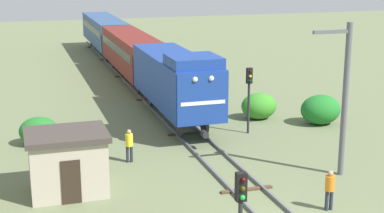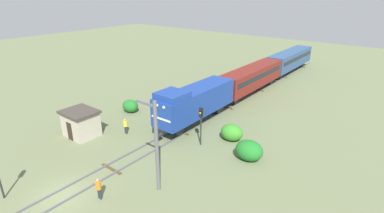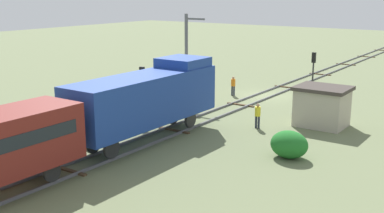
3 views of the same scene
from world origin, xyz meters
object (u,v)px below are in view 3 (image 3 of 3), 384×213
at_px(worker_by_signal, 258,114).
at_px(traffic_signal_mid, 142,83).
at_px(locomotive, 148,97).
at_px(relay_hut, 322,106).
at_px(catenary_mast, 187,54).
at_px(traffic_signal_near, 313,65).
at_px(worker_near_track, 233,84).

bearing_deg(worker_by_signal, traffic_signal_mid, 112.61).
relative_size(locomotive, relay_hut, 3.31).
height_order(traffic_signal_mid, catenary_mast, catenary_mast).
bearing_deg(worker_by_signal, relay_hut, -45.63).
xyz_separation_m(traffic_signal_near, worker_by_signal, (-1.00, 12.36, -1.65)).
distance_m(worker_near_track, catenary_mast, 5.13).
xyz_separation_m(traffic_signal_near, traffic_signal_mid, (6.60, 15.25, 0.06)).
bearing_deg(catenary_mast, traffic_signal_near, -136.47).
distance_m(traffic_signal_near, catenary_mast, 11.28).
distance_m(worker_by_signal, relay_hut, 4.50).
bearing_deg(catenary_mast, locomotive, 114.16).
xyz_separation_m(locomotive, catenary_mast, (4.93, -11.00, 1.06)).
height_order(traffic_signal_near, worker_near_track, traffic_signal_near).
height_order(traffic_signal_mid, relay_hut, traffic_signal_mid).
relative_size(locomotive, traffic_signal_near, 3.06).
bearing_deg(worker_near_track, worker_by_signal, -49.20).
xyz_separation_m(traffic_signal_mid, catenary_mast, (1.53, -7.53, 1.13)).
xyz_separation_m(traffic_signal_near, relay_hut, (-4.30, 9.32, -1.25)).
height_order(locomotive, traffic_signal_mid, locomotive).
xyz_separation_m(worker_by_signal, relay_hut, (-3.30, -3.04, 0.40)).
bearing_deg(relay_hut, worker_near_track, -26.94).
height_order(worker_by_signal, catenary_mast, catenary_mast).
relative_size(traffic_signal_mid, catenary_mast, 0.54).
height_order(traffic_signal_near, traffic_signal_mid, traffic_signal_mid).
bearing_deg(worker_near_track, traffic_signal_mid, -93.69).
bearing_deg(worker_near_track, locomotive, -79.03).
distance_m(worker_near_track, relay_hut, 11.11).
bearing_deg(worker_near_track, relay_hut, -25.42).
height_order(locomotive, traffic_signal_near, locomotive).
bearing_deg(traffic_signal_near, catenary_mast, 43.53).
relative_size(worker_near_track, relay_hut, 0.49).
bearing_deg(worker_by_signal, locomotive, 148.32).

